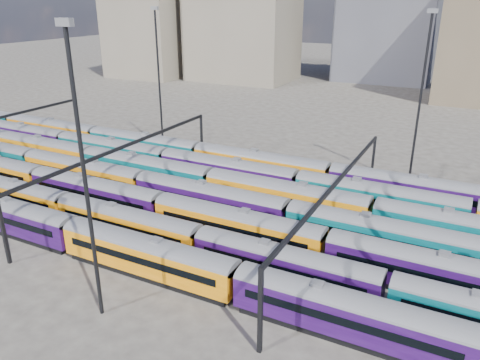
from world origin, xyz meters
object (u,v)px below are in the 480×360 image
at_px(rake_1, 127,221).
at_px(rake_0, 147,253).
at_px(rake_2, 237,223).
at_px(mast_2, 84,170).

bearing_deg(rake_1, rake_0, -36.33).
bearing_deg(rake_2, rake_0, -116.94).
relative_size(rake_0, rake_1, 1.05).
bearing_deg(mast_2, rake_2, 73.41).
distance_m(rake_2, mast_2, 20.98).
relative_size(rake_0, rake_2, 0.69).
bearing_deg(mast_2, rake_0, 90.13).
relative_size(rake_2, mast_2, 5.83).
bearing_deg(rake_0, mast_2, -89.87).
height_order(rake_2, mast_2, mast_2).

